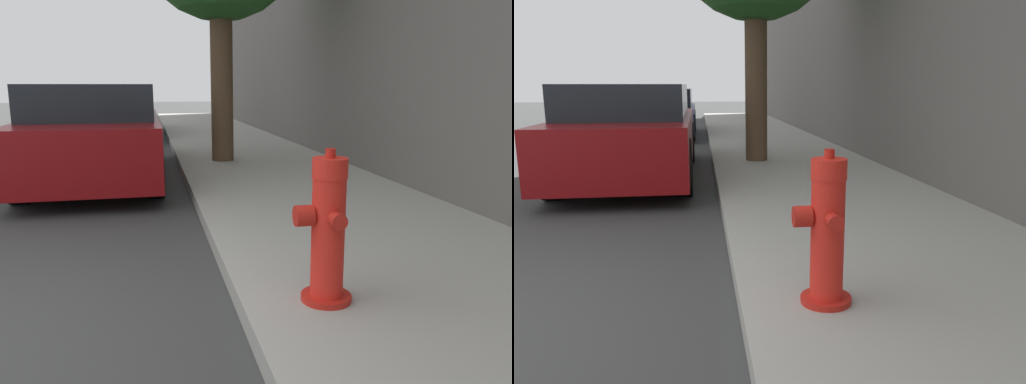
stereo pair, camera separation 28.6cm
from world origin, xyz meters
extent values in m
cube|color=#99968E|center=(3.10, 0.00, 0.07)|extent=(2.62, 40.00, 0.13)
cylinder|color=red|center=(2.29, 0.21, 0.15)|extent=(0.29, 0.29, 0.04)
cylinder|color=red|center=(2.29, 0.21, 0.51)|extent=(0.19, 0.19, 0.69)
cylinder|color=red|center=(2.29, 0.21, 0.91)|extent=(0.20, 0.20, 0.11)
cylinder|color=red|center=(2.29, 0.21, 1.00)|extent=(0.06, 0.06, 0.05)
cylinder|color=red|center=(2.29, 0.08, 0.65)|extent=(0.09, 0.08, 0.09)
cylinder|color=red|center=(2.29, 0.35, 0.65)|extent=(0.09, 0.08, 0.09)
cylinder|color=red|center=(2.14, 0.21, 0.65)|extent=(0.10, 0.12, 0.12)
cube|color=maroon|center=(0.60, 5.19, 0.56)|extent=(1.72, 4.51, 0.72)
cube|color=black|center=(0.60, 5.01, 1.15)|extent=(1.59, 2.48, 0.45)
cylinder|color=black|center=(-0.18, 6.59, 0.36)|extent=(0.20, 0.72, 0.72)
cylinder|color=black|center=(1.38, 6.59, 0.36)|extent=(0.20, 0.72, 0.72)
cylinder|color=black|center=(-0.18, 3.79, 0.36)|extent=(0.20, 0.72, 0.72)
cylinder|color=black|center=(1.38, 3.79, 0.36)|extent=(0.20, 0.72, 0.72)
cube|color=navy|center=(0.59, 11.42, 0.49)|extent=(1.73, 4.18, 0.63)
cube|color=black|center=(0.59, 11.25, 1.03)|extent=(1.59, 2.30, 0.46)
cylinder|color=black|center=(-0.19, 12.71, 0.33)|extent=(0.20, 0.65, 0.65)
cylinder|color=black|center=(1.38, 12.71, 0.33)|extent=(0.20, 0.65, 0.65)
cylinder|color=black|center=(-0.19, 10.12, 0.33)|extent=(0.20, 0.65, 0.65)
cylinder|color=black|center=(1.38, 10.12, 0.33)|extent=(0.20, 0.65, 0.65)
cylinder|color=brown|center=(2.52, 5.82, 1.47)|extent=(0.36, 0.36, 2.68)
camera|label=1|loc=(1.31, -2.35, 1.36)|focal=35.00mm
camera|label=2|loc=(1.59, -2.40, 1.36)|focal=35.00mm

